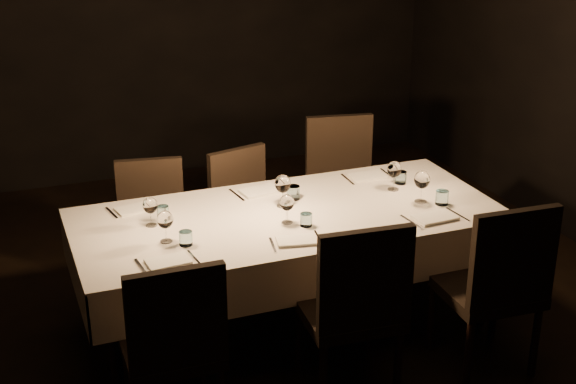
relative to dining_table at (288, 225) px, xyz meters
name	(u,v)px	position (x,y,z in m)	size (l,w,h in m)	color
room	(288,92)	(0.00, 0.00, 0.81)	(5.01, 6.01, 3.01)	black
dining_table	(288,225)	(0.00, 0.00, 0.00)	(2.52, 1.12, 0.76)	black
chair_near_left	(173,341)	(-0.89, -0.77, -0.15)	(0.48, 0.48, 0.98)	black
place_setting_near_left	(171,237)	(-0.76, -0.22, 0.15)	(0.34, 0.41, 0.18)	silver
chair_near_center	(355,303)	(0.07, -0.79, -0.12)	(0.53, 0.53, 1.04)	black
place_setting_near_center	(294,218)	(-0.05, -0.22, 0.14)	(0.33, 0.40, 0.17)	silver
chair_near_right	(496,282)	(0.89, -0.86, -0.12)	(0.52, 0.52, 1.04)	black
place_setting_near_right	(430,195)	(0.83, -0.22, 0.15)	(0.37, 0.42, 0.20)	silver
chair_far_left	(152,222)	(-0.67, 0.74, -0.18)	(0.50, 0.50, 0.91)	black
place_setting_far_left	(148,208)	(-0.79, 0.22, 0.14)	(0.33, 0.40, 0.18)	silver
chair_far_center	(246,209)	(-0.03, 0.73, -0.18)	(0.53, 0.53, 0.91)	black
place_setting_far_center	(278,188)	(0.02, 0.22, 0.15)	(0.37, 0.42, 0.20)	silver
chair_far_right	(342,182)	(0.75, 0.85, -0.13)	(0.57, 0.57, 1.02)	black
place_setting_far_right	(387,174)	(0.77, 0.22, 0.15)	(0.34, 0.41, 0.19)	silver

